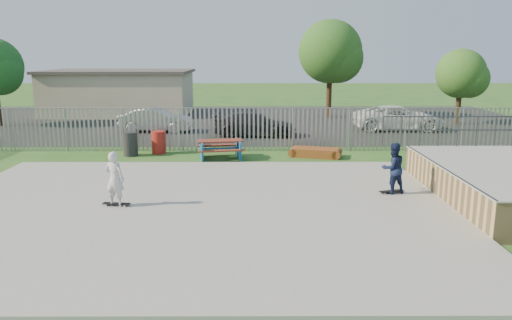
{
  "coord_description": "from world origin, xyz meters",
  "views": [
    {
      "loc": [
        1.84,
        -13.63,
        4.5
      ],
      "look_at": [
        1.89,
        2.0,
        1.1
      ],
      "focal_mm": 35.0,
      "sensor_mm": 36.0,
      "label": 1
    }
  ],
  "objects_px": {
    "trash_bin_grey": "(130,144)",
    "car_dark": "(254,124)",
    "tree_right": "(461,74)",
    "skater_navy": "(393,168)",
    "funbox": "(315,153)",
    "car_white": "(398,118)",
    "picnic_table": "(220,149)",
    "trash_bin_red": "(159,142)",
    "car_silver": "(156,120)",
    "skater_white": "(115,179)",
    "tree_mid": "(330,52)"
  },
  "relations": [
    {
      "from": "car_dark",
      "to": "trash_bin_grey",
      "type": "bearing_deg",
      "value": 134.53
    },
    {
      "from": "skater_white",
      "to": "funbox",
      "type": "bearing_deg",
      "value": -114.02
    },
    {
      "from": "trash_bin_grey",
      "to": "car_silver",
      "type": "distance_m",
      "value": 6.64
    },
    {
      "from": "tree_right",
      "to": "car_silver",
      "type": "bearing_deg",
      "value": -170.61
    },
    {
      "from": "trash_bin_grey",
      "to": "car_dark",
      "type": "xyz_separation_m",
      "value": [
        5.47,
        5.12,
        0.14
      ]
    },
    {
      "from": "picnic_table",
      "to": "car_silver",
      "type": "xyz_separation_m",
      "value": [
        -4.12,
        7.28,
        0.28
      ]
    },
    {
      "from": "car_silver",
      "to": "car_dark",
      "type": "height_order",
      "value": "car_silver"
    },
    {
      "from": "skater_white",
      "to": "skater_navy",
      "type": "bearing_deg",
      "value": -153.78
    },
    {
      "from": "car_dark",
      "to": "car_silver",
      "type": "bearing_deg",
      "value": 76.28
    },
    {
      "from": "trash_bin_red",
      "to": "car_white",
      "type": "xyz_separation_m",
      "value": [
        12.71,
        6.77,
        0.22
      ]
    },
    {
      "from": "trash_bin_red",
      "to": "skater_white",
      "type": "bearing_deg",
      "value": -87.79
    },
    {
      "from": "car_silver",
      "to": "tree_right",
      "type": "xyz_separation_m",
      "value": [
        18.43,
        3.05,
        2.46
      ]
    },
    {
      "from": "picnic_table",
      "to": "skater_navy",
      "type": "xyz_separation_m",
      "value": [
        5.79,
        -5.88,
        0.54
      ]
    },
    {
      "from": "picnic_table",
      "to": "skater_navy",
      "type": "relative_size",
      "value": 1.35
    },
    {
      "from": "car_silver",
      "to": "funbox",
      "type": "bearing_deg",
      "value": -126.47
    },
    {
      "from": "funbox",
      "to": "trash_bin_grey",
      "type": "bearing_deg",
      "value": -166.77
    },
    {
      "from": "tree_mid",
      "to": "skater_navy",
      "type": "bearing_deg",
      "value": -92.56
    },
    {
      "from": "trash_bin_red",
      "to": "car_silver",
      "type": "bearing_deg",
      "value": 101.77
    },
    {
      "from": "picnic_table",
      "to": "skater_white",
      "type": "relative_size",
      "value": 1.35
    },
    {
      "from": "funbox",
      "to": "tree_right",
      "type": "bearing_deg",
      "value": 59.44
    },
    {
      "from": "trash_bin_red",
      "to": "tree_mid",
      "type": "distance_m",
      "value": 16.35
    },
    {
      "from": "car_silver",
      "to": "skater_white",
      "type": "xyz_separation_m",
      "value": [
        1.6,
        -14.45,
        0.26
      ]
    },
    {
      "from": "car_white",
      "to": "tree_mid",
      "type": "xyz_separation_m",
      "value": [
        -3.2,
        5.92,
        3.76
      ]
    },
    {
      "from": "skater_navy",
      "to": "picnic_table",
      "type": "bearing_deg",
      "value": -62.8
    },
    {
      "from": "car_white",
      "to": "tree_right",
      "type": "relative_size",
      "value": 1.09
    },
    {
      "from": "car_dark",
      "to": "skater_navy",
      "type": "height_order",
      "value": "skater_navy"
    },
    {
      "from": "trash_bin_grey",
      "to": "car_silver",
      "type": "relative_size",
      "value": 0.26
    },
    {
      "from": "tree_right",
      "to": "skater_navy",
      "type": "distance_m",
      "value": 18.44
    },
    {
      "from": "car_dark",
      "to": "tree_right",
      "type": "bearing_deg",
      "value": -68.95
    },
    {
      "from": "trash_bin_grey",
      "to": "skater_white",
      "type": "bearing_deg",
      "value": -79.31
    },
    {
      "from": "trash_bin_grey",
      "to": "car_dark",
      "type": "distance_m",
      "value": 7.5
    },
    {
      "from": "car_white",
      "to": "tree_mid",
      "type": "distance_m",
      "value": 7.71
    },
    {
      "from": "funbox",
      "to": "trash_bin_red",
      "type": "height_order",
      "value": "trash_bin_red"
    },
    {
      "from": "picnic_table",
      "to": "tree_mid",
      "type": "height_order",
      "value": "tree_mid"
    },
    {
      "from": "car_dark",
      "to": "skater_white",
      "type": "bearing_deg",
      "value": 164.28
    },
    {
      "from": "picnic_table",
      "to": "car_dark",
      "type": "xyz_separation_m",
      "value": [
        1.48,
        5.76,
        0.26
      ]
    },
    {
      "from": "funbox",
      "to": "car_dark",
      "type": "xyz_separation_m",
      "value": [
        -2.66,
        5.38,
        0.48
      ]
    },
    {
      "from": "car_white",
      "to": "funbox",
      "type": "bearing_deg",
      "value": 144.48
    },
    {
      "from": "picnic_table",
      "to": "skater_white",
      "type": "bearing_deg",
      "value": -119.31
    },
    {
      "from": "funbox",
      "to": "skater_white",
      "type": "height_order",
      "value": "skater_white"
    },
    {
      "from": "trash_bin_grey",
      "to": "tree_right",
      "type": "bearing_deg",
      "value": 27.89
    },
    {
      "from": "skater_navy",
      "to": "skater_white",
      "type": "xyz_separation_m",
      "value": [
        -8.31,
        -1.29,
        0.0
      ]
    },
    {
      "from": "trash_bin_grey",
      "to": "skater_navy",
      "type": "xyz_separation_m",
      "value": [
        9.78,
        -6.52,
        0.42
      ]
    },
    {
      "from": "car_white",
      "to": "skater_navy",
      "type": "bearing_deg",
      "value": 165.32
    },
    {
      "from": "car_dark",
      "to": "skater_white",
      "type": "relative_size",
      "value": 2.79
    },
    {
      "from": "picnic_table",
      "to": "skater_navy",
      "type": "distance_m",
      "value": 8.27
    },
    {
      "from": "funbox",
      "to": "car_white",
      "type": "relative_size",
      "value": 0.4
    },
    {
      "from": "trash_bin_grey",
      "to": "car_white",
      "type": "xyz_separation_m",
      "value": [
        13.86,
        7.24,
        0.2
      ]
    },
    {
      "from": "trash_bin_red",
      "to": "tree_right",
      "type": "relative_size",
      "value": 0.22
    },
    {
      "from": "tree_right",
      "to": "skater_white",
      "type": "relative_size",
      "value": 2.93
    }
  ]
}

